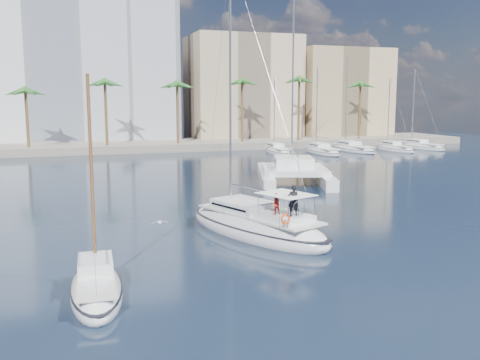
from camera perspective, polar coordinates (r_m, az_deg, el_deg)
name	(u,v)px	position (r m, az deg, el deg)	size (l,w,h in m)	color
ground	(267,243)	(31.62, 2.90, -6.77)	(160.00, 160.00, 0.00)	black
quay	(134,146)	(90.41, -11.27, 3.58)	(120.00, 14.00, 1.20)	gray
building_modern	(54,66)	(101.54, -19.24, 11.39)	(42.00, 16.00, 28.00)	white
building_beige	(242,90)	(103.81, 0.23, 9.59)	(20.00, 14.00, 20.00)	#C9AE90
building_tan_right	(340,95)	(110.04, 10.61, 8.87)	(18.00, 12.00, 18.00)	tan
palm_centre	(135,86)	(86.12, -11.12, 9.79)	(3.60, 3.60, 12.30)	brown
palm_right	(330,88)	(96.58, 9.61, 9.70)	(3.60, 3.60, 12.30)	brown
main_sloop	(256,226)	(33.55, 1.71, -4.89)	(7.93, 12.76, 18.07)	white
small_sloop	(96,287)	(24.22, -15.08, -11.00)	(2.54, 7.10, 10.06)	white
catamaran	(294,170)	(54.75, 5.74, 1.07)	(10.84, 15.24, 19.86)	white
seagull	(160,222)	(35.43, -8.57, -4.48)	(1.16, 0.50, 0.21)	silver
moored_yacht_a	(278,154)	(81.98, 4.03, 2.79)	(2.72, 9.35, 11.90)	white
moored_yacht_b	(322,154)	(82.88, 8.73, 2.78)	(3.14, 10.78, 13.72)	white
moored_yacht_c	(353,151)	(87.74, 11.92, 3.02)	(3.55, 12.21, 15.54)	white
moored_yacht_d	(395,151)	(89.53, 16.17, 2.97)	(2.72, 9.35, 11.90)	white
moored_yacht_e	(421,149)	(94.94, 18.73, 3.16)	(3.14, 10.78, 13.72)	white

